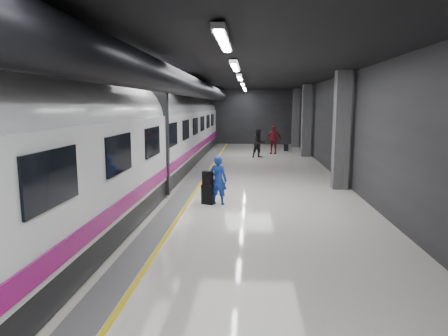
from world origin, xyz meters
name	(u,v)px	position (x,y,z in m)	size (l,w,h in m)	color
ground	(219,198)	(0.00, 0.00, 0.00)	(40.00, 40.00, 0.00)	silver
platform_hall	(213,96)	(-0.29, 0.96, 3.54)	(10.02, 40.02, 4.51)	black
train	(125,139)	(-3.25, 0.00, 2.07)	(3.05, 38.00, 4.05)	black
traveler_main	(218,180)	(0.06, -0.83, 0.80)	(0.59, 0.38, 1.61)	#173CAD
suitcase_main	(208,194)	(-0.27, -0.83, 0.33)	(0.40, 0.25, 0.65)	black
shoulder_bag	(208,178)	(-0.28, -0.83, 0.87)	(0.33, 0.18, 0.44)	black
traveler_far_a	(259,143)	(1.58, 11.11, 0.90)	(0.88, 0.68, 1.81)	black
traveler_far_b	(273,140)	(2.58, 13.18, 0.94)	(1.10, 0.46, 1.89)	maroon
suitcase_far	(286,148)	(3.58, 14.90, 0.24)	(0.33, 0.21, 0.48)	black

